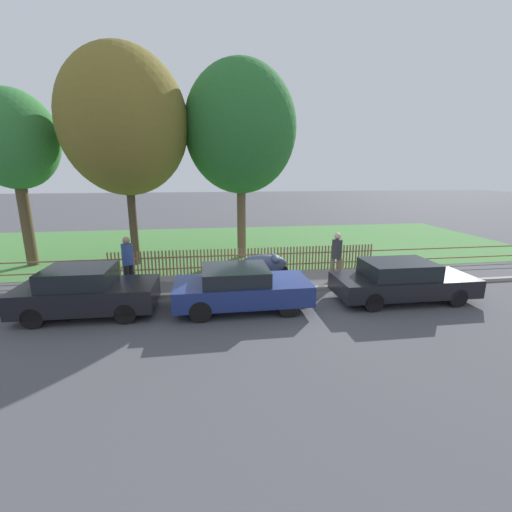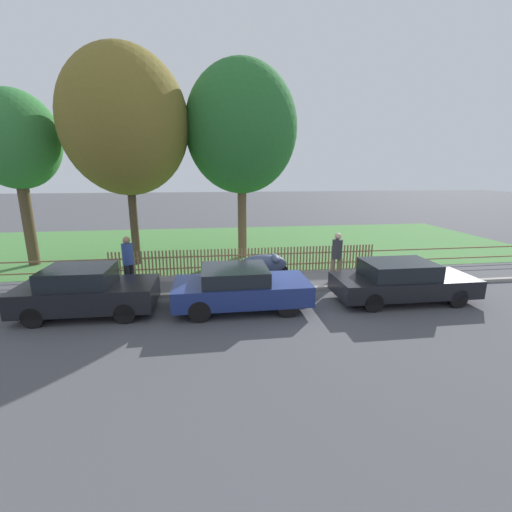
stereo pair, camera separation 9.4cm
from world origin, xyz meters
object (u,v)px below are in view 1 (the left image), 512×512
parked_car_silver_hatchback (86,291)px  tree_nearest_kerb (13,141)px  covered_motorcycle (264,264)px  tree_mid_park (241,129)px  parked_car_black_saloon (241,287)px  pedestrian_near_fence (128,260)px  tree_behind_motorcycle (124,123)px  pedestrian_by_lamp (337,254)px  parked_car_navy_estate (402,281)px

parked_car_silver_hatchback → tree_nearest_kerb: bearing=125.5°
covered_motorcycle → tree_mid_park: bearing=94.7°
parked_car_black_saloon → pedestrian_near_fence: bearing=148.4°
tree_nearest_kerb → parked_car_black_saloon: bearing=-36.0°
parked_car_black_saloon → covered_motorcycle: parked_car_black_saloon is taller
pedestrian_near_fence → tree_behind_motorcycle: bearing=30.0°
tree_behind_motorcycle → pedestrian_by_lamp: bearing=-24.7°
pedestrian_by_lamp → parked_car_navy_estate: bearing=-33.9°
parked_car_navy_estate → tree_nearest_kerb: bearing=155.7°
tree_behind_motorcycle → pedestrian_by_lamp: tree_behind_motorcycle is taller
parked_car_silver_hatchback → pedestrian_near_fence: (0.75, 2.09, 0.36)m
tree_mid_park → covered_motorcycle: bearing=-83.2°
pedestrian_near_fence → tree_nearest_kerb: bearing=73.9°
tree_nearest_kerb → tree_mid_park: tree_mid_park is taller
covered_motorcycle → parked_car_navy_estate: bearing=-36.0°
parked_car_silver_hatchback → parked_car_black_saloon: parked_car_silver_hatchback is taller
parked_car_silver_hatchback → parked_car_black_saloon: (4.41, -0.16, -0.04)m
parked_car_silver_hatchback → pedestrian_near_fence: bearing=71.3°
pedestrian_near_fence → pedestrian_by_lamp: (7.46, -0.13, -0.02)m
tree_nearest_kerb → tree_behind_motorcycle: size_ratio=0.82×
tree_behind_motorcycle → pedestrian_near_fence: tree_behind_motorcycle is taller
parked_car_silver_hatchback → covered_motorcycle: (5.56, 2.45, -0.08)m
parked_car_black_saloon → tree_behind_motorcycle: bearing=125.5°
tree_behind_motorcycle → tree_mid_park: (4.80, 0.65, -0.09)m
covered_motorcycle → pedestrian_by_lamp: bearing=-12.6°
parked_car_navy_estate → pedestrian_by_lamp: pedestrian_by_lamp is taller
tree_nearest_kerb → pedestrian_by_lamp: (12.40, -4.12, -4.18)m
parked_car_black_saloon → tree_behind_motorcycle: size_ratio=0.45×
parked_car_black_saloon → tree_nearest_kerb: size_ratio=0.55×
parked_car_silver_hatchback → parked_car_navy_estate: parked_car_silver_hatchback is taller
tree_nearest_kerb → pedestrian_near_fence: bearing=-39.0°
tree_mid_park → pedestrian_near_fence: tree_mid_park is taller
parked_car_navy_estate → pedestrian_near_fence: bearing=165.6°
parked_car_silver_hatchback → parked_car_navy_estate: (9.55, -0.23, -0.05)m
parked_car_silver_hatchback → parked_car_navy_estate: bearing=-0.4°
pedestrian_near_fence → pedestrian_by_lamp: bearing=-68.1°
parked_car_navy_estate → parked_car_silver_hatchback: bearing=179.0°
parked_car_navy_estate → tree_behind_motorcycle: tree_behind_motorcycle is taller
covered_motorcycle → pedestrian_near_fence: pedestrian_near_fence is taller
parked_car_navy_estate → covered_motorcycle: size_ratio=2.22×
covered_motorcycle → parked_car_black_saloon: bearing=-116.0°
pedestrian_near_fence → parked_car_black_saloon: bearing=-98.7°
parked_car_black_saloon → pedestrian_by_lamp: bearing=29.1°
parked_car_silver_hatchback → pedestrian_by_lamp: size_ratio=2.06×
parked_car_navy_estate → pedestrian_by_lamp: 2.59m
pedestrian_near_fence → tree_mid_park: bearing=-23.6°
parked_car_navy_estate → pedestrian_near_fence: (-8.80, 2.32, 0.40)m
tree_mid_park → pedestrian_by_lamp: (3.10, -4.28, -4.83)m
parked_car_silver_hatchback → tree_behind_motorcycle: size_ratio=0.43×
tree_mid_park → pedestrian_near_fence: (-4.37, -4.15, -4.81)m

